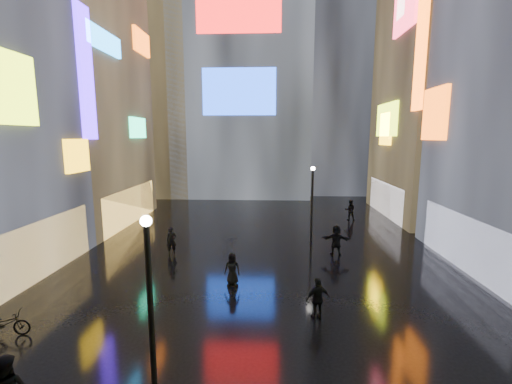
# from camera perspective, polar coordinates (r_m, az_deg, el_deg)

# --- Properties ---
(ground) EXTENTS (140.00, 140.00, 0.00)m
(ground) POSITION_cam_1_polar(r_m,az_deg,el_deg) (22.54, 0.96, -9.34)
(ground) COLOR black
(ground) RESTS_ON ground
(building_left_far) EXTENTS (10.28, 12.00, 22.00)m
(building_left_far) POSITION_cam_1_polar(r_m,az_deg,el_deg) (32.23, -29.44, 14.85)
(building_left_far) COLOR black
(building_left_far) RESTS_ON ground
(building_right_far) EXTENTS (10.28, 12.00, 28.00)m
(building_right_far) POSITION_cam_1_polar(r_m,az_deg,el_deg) (35.57, 29.98, 19.06)
(building_right_far) COLOR black
(building_right_far) RESTS_ON ground
(tower_main) EXTENTS (16.00, 14.20, 42.00)m
(tower_main) POSITION_cam_1_polar(r_m,az_deg,el_deg) (47.54, -2.02, 26.13)
(tower_main) COLOR black
(tower_main) RESTS_ON ground
(tower_flank_right) EXTENTS (12.00, 12.00, 34.00)m
(tower_flank_right) POSITION_cam_1_polar(r_m,az_deg,el_deg) (49.09, 13.30, 20.53)
(tower_flank_right) COLOR black
(tower_flank_right) RESTS_ON ground
(tower_flank_left) EXTENTS (10.00, 10.00, 26.00)m
(tower_flank_left) POSITION_cam_1_polar(r_m,az_deg,el_deg) (46.13, -16.50, 16.11)
(tower_flank_left) COLOR black
(tower_flank_left) RESTS_ON ground
(lamp_near) EXTENTS (0.30, 0.30, 5.20)m
(lamp_near) POSITION_cam_1_polar(r_m,az_deg,el_deg) (9.86, -17.25, -16.60)
(lamp_near) COLOR black
(lamp_near) RESTS_ON ground
(lamp_far) EXTENTS (0.30, 0.30, 5.20)m
(lamp_far) POSITION_cam_1_polar(r_m,az_deg,el_deg) (23.65, 9.33, -1.20)
(lamp_far) COLOR black
(lamp_far) RESTS_ON ground
(pedestrian_3) EXTENTS (1.07, 0.72, 1.70)m
(pedestrian_3) POSITION_cam_1_polar(r_m,az_deg,el_deg) (14.34, 10.26, -17.10)
(pedestrian_3) COLOR black
(pedestrian_3) RESTS_ON ground
(pedestrian_4) EXTENTS (0.80, 0.56, 1.56)m
(pedestrian_4) POSITION_cam_1_polar(r_m,az_deg,el_deg) (17.19, -3.99, -12.63)
(pedestrian_4) COLOR black
(pedestrian_4) RESTS_ON ground
(pedestrian_5) EXTENTS (1.78, 0.75, 1.87)m
(pedestrian_5) POSITION_cam_1_polar(r_m,az_deg,el_deg) (21.57, 13.22, -7.85)
(pedestrian_5) COLOR black
(pedestrian_5) RESTS_ON ground
(pedestrian_6) EXTENTS (0.71, 0.56, 1.70)m
(pedestrian_6) POSITION_cam_1_polar(r_m,az_deg,el_deg) (21.77, -13.91, -7.94)
(pedestrian_6) COLOR black
(pedestrian_6) RESTS_ON ground
(pedestrian_7) EXTENTS (0.95, 0.78, 1.78)m
(pedestrian_7) POSITION_cam_1_polar(r_m,az_deg,el_deg) (30.71, 15.42, -2.92)
(pedestrian_7) COLOR black
(pedestrian_7) RESTS_ON ground
(umbrella_2) EXTENTS (1.06, 1.07, 0.80)m
(umbrella_2) POSITION_cam_1_polar(r_m,az_deg,el_deg) (16.79, -4.03, -8.89)
(umbrella_2) COLOR black
(umbrella_2) RESTS_ON pedestrian_4
(bicycle) EXTENTS (1.83, 0.88, 0.92)m
(bicycle) POSITION_cam_1_polar(r_m,az_deg,el_deg) (16.12, -36.36, -17.27)
(bicycle) COLOR black
(bicycle) RESTS_ON ground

